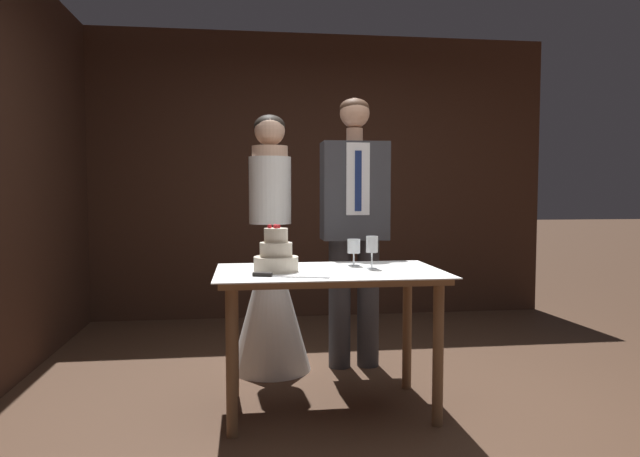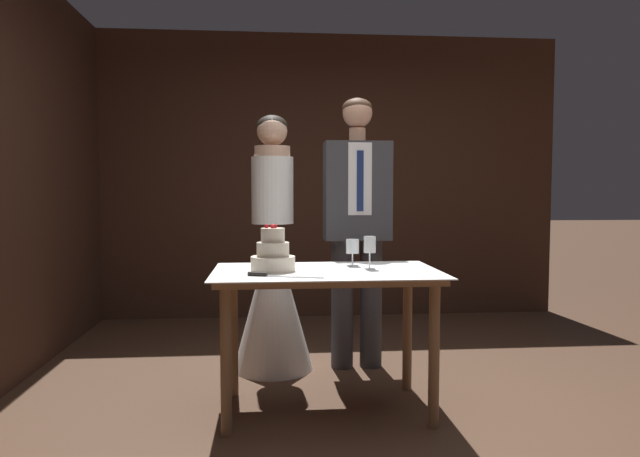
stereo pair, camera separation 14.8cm
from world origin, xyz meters
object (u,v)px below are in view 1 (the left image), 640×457
wine_glass_middle (354,247)px  bride (271,278)px  groom (354,218)px  tiered_cake (276,255)px  wine_glass_near (373,246)px  cake_knife (276,275)px  cake_table (329,289)px

wine_glass_middle → bride: (-0.45, 0.59, -0.26)m
wine_glass_middle → groom: bearing=78.9°
tiered_cake → wine_glass_near: tiered_cake is taller
cake_knife → bride: (0.02, 0.97, -0.16)m
bride → tiered_cake: bearing=-90.2°
groom → tiered_cake: bearing=-126.9°
cake_table → cake_knife: 0.38m
tiered_cake → cake_knife: tiered_cake is taller
cake_knife → groom: groom is taller
tiered_cake → cake_table: bearing=0.3°
wine_glass_middle → groom: size_ratio=0.08×
cake_table → cake_knife: (-0.30, -0.20, 0.11)m
cake_knife → cake_table: bearing=50.8°
cake_table → groom: size_ratio=0.67×
bride → cake_table: bearing=-69.5°
cake_table → tiered_cake: tiered_cake is taller
cake_knife → wine_glass_middle: size_ratio=2.48×
tiered_cake → groom: (0.57, 0.76, 0.16)m
cake_knife → groom: (0.59, 0.97, 0.24)m
cake_table → wine_glass_near: bearing=7.6°
groom → bride: bearing=179.9°
tiered_cake → wine_glass_middle: 0.49m
wine_glass_near → groom: 0.74m
groom → cake_knife: bearing=-121.3°
tiered_cake → bride: (0.00, 0.76, -0.24)m
wine_glass_near → wine_glass_middle: (-0.08, 0.14, -0.02)m
cake_knife → wine_glass_middle: (0.47, 0.38, 0.10)m
bride → groom: size_ratio=0.94×
cake_table → tiered_cake: bearing=-179.7°
cake_knife → wine_glass_near: (0.55, 0.24, 0.12)m
tiered_cake → wine_glass_middle: tiered_cake is taller
bride → cake_knife: bearing=-91.0°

